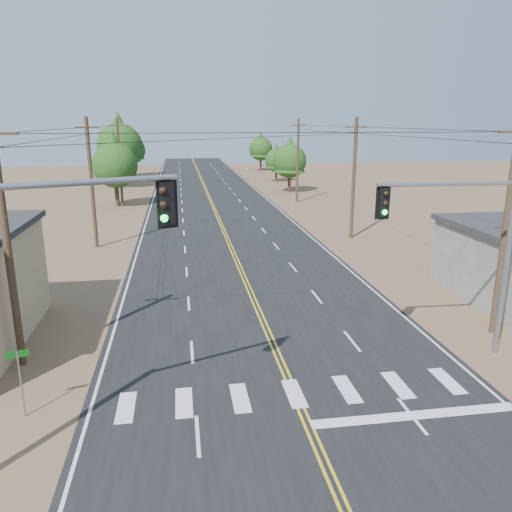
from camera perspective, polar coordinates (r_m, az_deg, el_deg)
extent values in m
cube|color=black|center=(39.26, -2.86, 0.93)|extent=(15.00, 200.00, 0.02)
cylinder|color=#4C3826|center=(21.45, -26.55, 1.05)|extent=(0.30, 0.30, 10.00)
cylinder|color=#4C3826|center=(40.68, -18.28, 7.84)|extent=(0.30, 0.30, 10.00)
cube|color=#4C3826|center=(40.41, -18.78, 13.75)|extent=(1.80, 0.12, 0.12)
cylinder|color=#4C3826|center=(60.41, -15.31, 10.21)|extent=(0.30, 0.30, 10.00)
cube|color=#4C3826|center=(60.23, -15.59, 14.19)|extent=(1.80, 0.12, 0.12)
cylinder|color=#4C3826|center=(24.95, 26.63, 2.82)|extent=(0.30, 0.30, 10.00)
cylinder|color=#4C3826|center=(42.63, 11.10, 8.62)|extent=(0.30, 0.30, 10.00)
cube|color=#4C3826|center=(42.38, 11.39, 14.26)|extent=(1.80, 0.12, 0.12)
cylinder|color=#4C3826|center=(61.74, 4.78, 10.78)|extent=(0.30, 0.30, 10.00)
cube|color=#4C3826|center=(61.57, 4.87, 14.68)|extent=(1.80, 0.12, 0.12)
cylinder|color=gray|center=(13.92, -21.94, 7.64)|extent=(6.21, 2.58, 0.18)
cube|color=black|center=(14.75, -10.21, 5.94)|extent=(0.50, 0.46, 1.25)
sphere|color=black|center=(14.50, -10.60, 7.36)|extent=(0.23, 0.23, 0.23)
sphere|color=black|center=(14.56, -10.52, 5.81)|extent=(0.23, 0.23, 0.23)
sphere|color=#0CE533|center=(14.63, -10.45, 4.27)|extent=(0.23, 0.23, 0.23)
cylinder|color=gray|center=(23.00, 26.57, -1.73)|extent=(0.25, 0.25, 7.19)
cylinder|color=gray|center=(20.84, 21.10, 7.69)|extent=(5.73, 0.37, 0.16)
cube|color=black|center=(19.88, 14.34, 5.96)|extent=(0.37, 0.32, 1.13)
sphere|color=black|center=(19.66, 14.64, 6.91)|extent=(0.21, 0.21, 0.21)
sphere|color=black|center=(19.71, 14.57, 5.87)|extent=(0.21, 0.21, 0.21)
sphere|color=#0CE533|center=(19.77, 14.50, 4.85)|extent=(0.21, 0.21, 0.21)
cylinder|color=gray|center=(18.77, -25.24, -13.14)|extent=(0.06, 0.06, 2.39)
cube|color=#0B5111|center=(18.31, -25.63, -10.10)|extent=(0.70, 0.21, 0.24)
cylinder|color=#3F2D1E|center=(60.86, -15.62, 6.95)|extent=(0.48, 0.48, 3.11)
cone|color=#1C4D16|center=(60.44, -15.91, 11.00)|extent=(4.84, 4.84, 5.53)
sphere|color=#1C4D16|center=(60.52, -15.83, 9.95)|extent=(5.18, 5.18, 5.18)
cylinder|color=#3F2D1E|center=(78.75, -15.09, 9.06)|extent=(0.47, 0.47, 4.01)
cone|color=#1C4D16|center=(78.41, -15.38, 13.10)|extent=(6.23, 6.23, 7.12)
sphere|color=#1C4D16|center=(78.46, -15.30, 12.05)|extent=(6.68, 6.68, 6.68)
cylinder|color=#3F2D1E|center=(94.51, -13.99, 9.77)|extent=(0.50, 0.50, 3.06)
cone|color=#1C4D16|center=(94.24, -14.15, 12.34)|extent=(4.76, 4.76, 5.44)
sphere|color=#1C4D16|center=(94.29, -14.11, 11.67)|extent=(5.10, 5.10, 5.10)
cylinder|color=#3F2D1E|center=(71.07, 3.82, 8.45)|extent=(0.43, 0.43, 2.80)
cone|color=#1C4D16|center=(70.73, 3.88, 11.58)|extent=(4.36, 4.36, 4.98)
sphere|color=#1C4D16|center=(70.80, 3.86, 10.76)|extent=(4.67, 4.67, 4.67)
cylinder|color=#3F2D1E|center=(83.57, 2.33, 9.28)|extent=(0.40, 0.40, 2.25)
cone|color=#1C4D16|center=(83.31, 2.35, 11.42)|extent=(3.50, 3.50, 4.00)
sphere|color=#1C4D16|center=(83.37, 2.35, 10.86)|extent=(3.75, 3.75, 3.75)
cylinder|color=#3F2D1E|center=(102.49, 0.54, 10.53)|extent=(0.44, 0.44, 2.82)
cone|color=#1C4D16|center=(102.25, 0.54, 12.72)|extent=(4.39, 4.39, 5.02)
sphere|color=#1C4D16|center=(102.30, 0.54, 12.15)|extent=(4.71, 4.71, 4.71)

